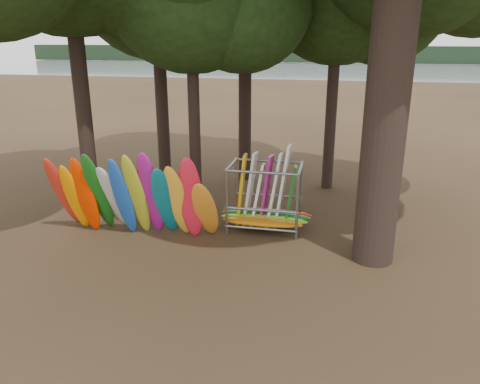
# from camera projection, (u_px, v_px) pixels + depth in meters

# --- Properties ---
(ground) EXTENTS (120.00, 120.00, 0.00)m
(ground) POSITION_uv_depth(u_px,v_px,m) (209.00, 248.00, 14.49)
(ground) COLOR #47331E
(ground) RESTS_ON ground
(lake) EXTENTS (160.00, 160.00, 0.00)m
(lake) POSITION_uv_depth(u_px,v_px,m) (316.00, 80.00, 70.19)
(lake) COLOR gray
(lake) RESTS_ON ground
(far_shore) EXTENTS (160.00, 4.00, 4.00)m
(far_shore) POSITION_uv_depth(u_px,v_px,m) (327.00, 54.00, 115.97)
(far_shore) COLOR black
(far_shore) RESTS_ON ground
(kayak_row) EXTENTS (5.56, 1.95, 3.15)m
(kayak_row) POSITION_uv_depth(u_px,v_px,m) (135.00, 198.00, 14.91)
(kayak_row) COLOR red
(kayak_row) RESTS_ON ground
(storage_rack) EXTENTS (3.17, 1.52, 2.90)m
(storage_rack) POSITION_uv_depth(u_px,v_px,m) (265.00, 200.00, 15.68)
(storage_rack) COLOR gray
(storage_rack) RESTS_ON ground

